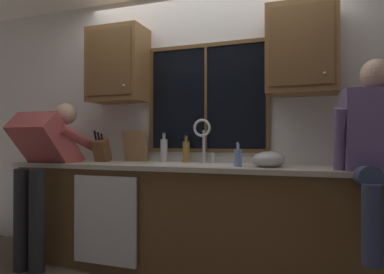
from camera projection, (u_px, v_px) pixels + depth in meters
name	position (u px, v px, depth m)	size (l,w,h in m)	color
back_wall	(208.00, 125.00, 3.27)	(5.75, 0.12, 2.55)	silver
window_glass	(207.00, 98.00, 3.21)	(1.10, 0.02, 0.95)	black
window_frame_top	(206.00, 45.00, 3.20)	(1.17, 0.02, 0.04)	brown
window_frame_bottom	(206.00, 150.00, 3.19)	(1.17, 0.02, 0.04)	brown
window_frame_left	(152.00, 100.00, 3.39)	(0.04, 0.02, 0.95)	brown
window_frame_right	(268.00, 95.00, 3.01)	(0.04, 0.02, 0.95)	brown
window_mullion_center	(206.00, 98.00, 3.20)	(0.02, 0.02, 0.95)	brown
lower_cabinet_run	(197.00, 220.00, 2.93)	(3.35, 0.58, 0.88)	brown
countertop	(196.00, 167.00, 2.92)	(3.41, 0.62, 0.04)	beige
dishwasher_front	(105.00, 220.00, 2.87)	(0.60, 0.02, 0.74)	white
upper_cabinet_left	(118.00, 65.00, 3.35)	(0.55, 0.36, 0.72)	brown
upper_cabinet_right	(302.00, 50.00, 2.77)	(0.55, 0.36, 0.72)	brown
sink	(197.00, 176.00, 2.93)	(0.80, 0.46, 0.21)	white
faucet	(204.00, 135.00, 3.10)	(0.18, 0.09, 0.40)	silver
person_standing	(45.00, 161.00, 3.12)	(0.53, 0.72, 1.49)	#262628
person_sitting_on_counter	(379.00, 144.00, 2.23)	(0.54, 0.61, 1.26)	#384260
knife_block	(102.00, 151.00, 3.31)	(0.12, 0.18, 0.32)	brown
cutting_board	(135.00, 146.00, 3.37)	(0.25, 0.02, 0.31)	#997047
mixing_bowl	(268.00, 160.00, 2.67)	(0.26, 0.26, 0.13)	#B7B7BC
soap_dispenser	(238.00, 157.00, 2.69)	(0.06, 0.07, 0.19)	#668CCC
bottle_green_glass	(164.00, 150.00, 3.25)	(0.07, 0.07, 0.28)	#B7B7BC
bottle_tall_clear	(186.00, 151.00, 3.18)	(0.06, 0.06, 0.26)	olive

